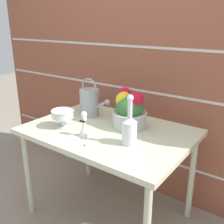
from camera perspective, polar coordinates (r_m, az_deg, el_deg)
The scene contains 9 objects.
ground_plane at distance 2.28m, azimuth -0.65°, elevation -21.20°, with size 12.00×12.00×0.00m, color gray.
brick_wall at distance 2.21m, azimuth 7.57°, elevation 9.26°, with size 3.60×0.08×2.20m.
patio_table at distance 1.91m, azimuth -0.73°, elevation -5.68°, with size 1.16×0.82×0.74m.
watering_can at distance 2.13m, azimuth -4.85°, elevation 2.24°, with size 0.30×0.16×0.31m.
crystal_pedestal_bowl at distance 1.92m, azimuth -10.71°, elevation -0.67°, with size 0.17×0.17×0.13m.
flower_planter at distance 1.88m, azimuth 3.78°, elevation 0.35°, with size 0.25×0.25×0.28m.
glass_decanter at distance 1.63m, azimuth 3.83°, elevation -3.53°, with size 0.09×0.09×0.32m.
figurine_vase at distance 1.76m, azimuth -6.04°, elevation -3.06°, with size 0.08×0.08×0.17m.
fallen_petal at distance 1.65m, azimuth -6.02°, elevation -7.22°, with size 0.01×0.01×0.01m.
Camera 1 is at (1.04, -1.39, 1.47)m, focal length 42.00 mm.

